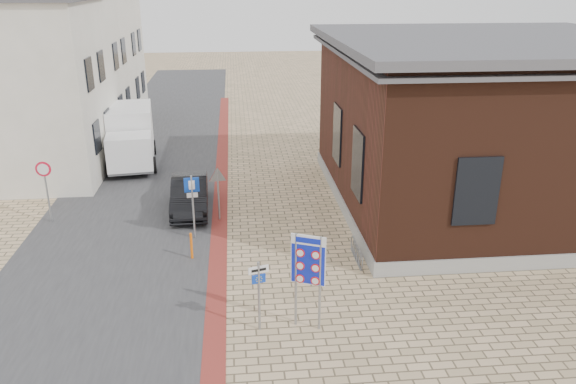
{
  "coord_description": "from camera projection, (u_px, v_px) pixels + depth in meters",
  "views": [
    {
      "loc": [
        -1.28,
        -14.36,
        8.88
      ],
      "look_at": [
        0.41,
        3.04,
        2.2
      ],
      "focal_mm": 35.0,
      "sensor_mm": 36.0,
      "label": 1
    }
  ],
  "objects": [
    {
      "name": "curb_strip",
      "position": [
        221.0,
        184.0,
        25.75
      ],
      "size": [
        0.6,
        40.0,
        0.02
      ],
      "primitive_type": "cube",
      "color": "maroon",
      "rests_on": "ground"
    },
    {
      "name": "yield_sign",
      "position": [
        218.0,
        181.0,
        21.46
      ],
      "size": [
        0.76,
        0.17,
        2.14
      ],
      "rotation": [
        0.0,
        0.0,
        0.15
      ],
      "color": "gray",
      "rests_on": "ground"
    },
    {
      "name": "bike_rack",
      "position": [
        357.0,
        252.0,
        18.83
      ],
      "size": [
        0.08,
        1.8,
        0.6
      ],
      "color": "slate",
      "rests_on": "ground"
    },
    {
      "name": "border_sign",
      "position": [
        308.0,
        262.0,
        14.59
      ],
      "size": [
        0.88,
        0.41,
        2.74
      ],
      "rotation": [
        0.0,
        0.0,
        -0.4
      ],
      "color": "gray",
      "rests_on": "ground"
    },
    {
      "name": "road_strip",
      "position": [
        157.0,
        155.0,
        30.09
      ],
      "size": [
        7.0,
        60.0,
        0.02
      ],
      "primitive_type": "cube",
      "color": "#38383A",
      "rests_on": "ground"
    },
    {
      "name": "bollard",
      "position": [
        191.0,
        246.0,
        18.81
      ],
      "size": [
        0.1,
        0.1,
        0.94
      ],
      "primitive_type": "cylinder",
      "rotation": [
        0.0,
        0.0,
        -0.16
      ],
      "color": "orange",
      "rests_on": "ground"
    },
    {
      "name": "townhouse_far",
      "position": [
        83.0,
        56.0,
        36.47
      ],
      "size": [
        7.4,
        6.4,
        8.3
      ],
      "color": "white",
      "rests_on": "ground"
    },
    {
      "name": "essen_sign",
      "position": [
        259.0,
        286.0,
        14.7
      ],
      "size": [
        0.54,
        0.19,
        2.04
      ],
      "rotation": [
        0.0,
        0.0,
        0.28
      ],
      "color": "gray",
      "rests_on": "ground"
    },
    {
      "name": "townhouse_mid",
      "position": [
        55.0,
        62.0,
        30.75
      ],
      "size": [
        7.4,
        6.4,
        9.1
      ],
      "color": "white",
      "rests_on": "ground"
    },
    {
      "name": "brick_building",
      "position": [
        489.0,
        120.0,
        22.71
      ],
      "size": [
        13.0,
        13.0,
        6.8
      ],
      "color": "gray",
      "rests_on": "ground"
    },
    {
      "name": "ground",
      "position": [
        284.0,
        298.0,
        16.64
      ],
      "size": [
        120.0,
        120.0,
        0.0
      ],
      "primitive_type": "plane",
      "color": "tan",
      "rests_on": "ground"
    },
    {
      "name": "speed_sign",
      "position": [
        45.0,
        182.0,
        21.24
      ],
      "size": [
        0.58,
        0.07,
        2.47
      ],
      "rotation": [
        0.0,
        0.0,
        -0.02
      ],
      "color": "gray",
      "rests_on": "ground"
    },
    {
      "name": "parking_sign",
      "position": [
        192.0,
        196.0,
        19.88
      ],
      "size": [
        0.53,
        0.11,
        2.42
      ],
      "rotation": [
        0.0,
        0.0,
        0.13
      ],
      "color": "gray",
      "rests_on": "ground"
    },
    {
      "name": "townhouse_near",
      "position": [
        18.0,
        90.0,
        25.32
      ],
      "size": [
        7.4,
        6.4,
        8.3
      ],
      "color": "white",
      "rests_on": "ground"
    },
    {
      "name": "box_truck",
      "position": [
        131.0,
        136.0,
        28.2
      ],
      "size": [
        2.82,
        5.6,
        2.81
      ],
      "rotation": [
        0.0,
        0.0,
        0.13
      ],
      "color": "slate",
      "rests_on": "ground"
    },
    {
      "name": "sedan",
      "position": [
        190.0,
        194.0,
        22.75
      ],
      "size": [
        1.58,
        4.14,
        1.35
      ],
      "primitive_type": "imported",
      "rotation": [
        0.0,
        0.0,
        0.04
      ],
      "color": "black",
      "rests_on": "ground"
    }
  ]
}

